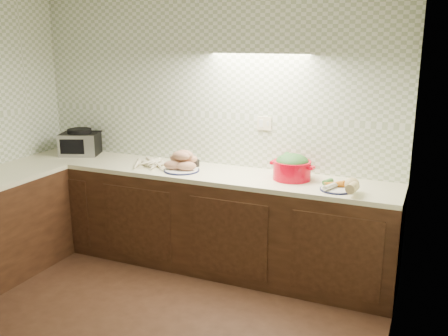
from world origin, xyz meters
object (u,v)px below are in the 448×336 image
at_px(onion_bowl, 191,162).
at_px(toaster_oven, 80,143).
at_px(dutch_oven, 292,167).
at_px(parsnip_pile, 149,163).
at_px(veg_plate, 343,186).
at_px(sweet_potato_plate, 182,163).

bearing_deg(onion_bowl, toaster_oven, -178.70).
xyz_separation_m(toaster_oven, dutch_oven, (2.24, -0.04, -0.02)).
distance_m(toaster_oven, onion_bowl, 1.26).
height_order(parsnip_pile, veg_plate, veg_plate).
bearing_deg(veg_plate, sweet_potato_plate, 178.10).
xyz_separation_m(parsnip_pile, veg_plate, (1.81, -0.09, 0.02)).
height_order(toaster_oven, veg_plate, toaster_oven).
xyz_separation_m(sweet_potato_plate, veg_plate, (1.45, -0.05, -0.03)).
xyz_separation_m(toaster_oven, veg_plate, (2.71, -0.21, -0.08)).
relative_size(toaster_oven, veg_plate, 1.34).
distance_m(sweet_potato_plate, onion_bowl, 0.19).
relative_size(toaster_oven, onion_bowl, 3.00).
distance_m(parsnip_pile, veg_plate, 1.82).
distance_m(parsnip_pile, sweet_potato_plate, 0.37).
bearing_deg(sweet_potato_plate, toaster_oven, 172.81).
height_order(parsnip_pile, sweet_potato_plate, sweet_potato_plate).
distance_m(toaster_oven, sweet_potato_plate, 1.27).
relative_size(onion_bowl, veg_plate, 0.45).
distance_m(onion_bowl, dutch_oven, 0.99).
relative_size(toaster_oven, dutch_oven, 1.15).
bearing_deg(veg_plate, onion_bowl, 170.76).
height_order(onion_bowl, veg_plate, veg_plate).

